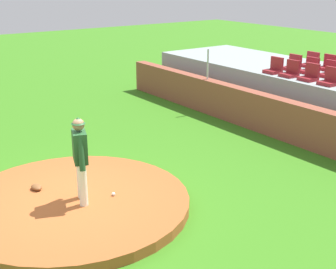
{
  "coord_description": "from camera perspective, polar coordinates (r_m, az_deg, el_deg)",
  "views": [
    {
      "loc": [
        8.07,
        -3.39,
        4.5
      ],
      "look_at": [
        0.0,
        2.36,
        1.11
      ],
      "focal_mm": 50.31,
      "sensor_mm": 36.0,
      "label": 1
    }
  ],
  "objects": [
    {
      "name": "ground_plane",
      "position": [
        9.84,
        -11.39,
        -8.73
      ],
      "size": [
        60.0,
        60.0,
        0.0
      ],
      "primitive_type": "plane",
      "color": "#357819"
    },
    {
      "name": "pitchers_mound",
      "position": [
        9.79,
        -11.43,
        -8.18
      ],
      "size": [
        4.71,
        4.71,
        0.21
      ],
      "primitive_type": "cylinder",
      "color": "#A75629",
      "rests_on": "ground_plane"
    },
    {
      "name": "pitcher",
      "position": [
        9.21,
        -10.6,
        -2.29
      ],
      "size": [
        0.74,
        0.4,
        1.75
      ],
      "rotation": [
        0.0,
        0.0,
        -0.34
      ],
      "color": "white",
      "rests_on": "pitchers_mound"
    },
    {
      "name": "baseball",
      "position": [
        9.73,
        -6.63,
        -7.17
      ],
      "size": [
        0.07,
        0.07,
        0.07
      ],
      "primitive_type": "sphere",
      "color": "white",
      "rests_on": "pitchers_mound"
    },
    {
      "name": "fielding_glove",
      "position": [
        10.29,
        -15.65,
        -6.16
      ],
      "size": [
        0.31,
        0.22,
        0.11
      ],
      "primitive_type": "ellipsoid",
      "rotation": [
        0.0,
        0.0,
        3.2
      ],
      "color": "brown",
      "rests_on": "pitchers_mound"
    },
    {
      "name": "brick_barrier",
      "position": [
        13.53,
        15.29,
        1.32
      ],
      "size": [
        16.2,
        0.4,
        1.14
      ],
      "primitive_type": "cube",
      "color": "brown",
      "rests_on": "ground_plane"
    },
    {
      "name": "fence_post_left",
      "position": [
        15.91,
        4.85,
        8.48
      ],
      "size": [
        0.06,
        0.06,
        1.01
      ],
      "primitive_type": "cylinder",
      "color": "silver",
      "rests_on": "brick_barrier"
    },
    {
      "name": "stadium_chair_0",
      "position": [
        15.55,
        12.77,
        7.86
      ],
      "size": [
        0.48,
        0.44,
        0.5
      ],
      "rotation": [
        0.0,
        0.0,
        3.14
      ],
      "color": "maroon",
      "rests_on": "bleacher_platform"
    },
    {
      "name": "stadium_chair_1",
      "position": [
        15.12,
        14.64,
        7.4
      ],
      "size": [
        0.48,
        0.44,
        0.5
      ],
      "rotation": [
        0.0,
        0.0,
        3.14
      ],
      "color": "maroon",
      "rests_on": "bleacher_platform"
    },
    {
      "name": "stadium_chair_2",
      "position": [
        14.71,
        16.81,
        6.91
      ],
      "size": [
        0.48,
        0.44,
        0.5
      ],
      "rotation": [
        0.0,
        0.0,
        3.14
      ],
      "color": "maroon",
      "rests_on": "bleacher_platform"
    },
    {
      "name": "stadium_chair_3",
      "position": [
        14.27,
        19.05,
        6.33
      ],
      "size": [
        0.48,
        0.44,
        0.5
      ],
      "rotation": [
        0.0,
        0.0,
        3.14
      ],
      "color": "maroon",
      "rests_on": "bleacher_platform"
    },
    {
      "name": "stadium_chair_7",
      "position": [
        16.21,
        14.9,
        8.13
      ],
      "size": [
        0.48,
        0.44,
        0.5
      ],
      "rotation": [
        0.0,
        0.0,
        3.14
      ],
      "color": "maroon",
      "rests_on": "bleacher_platform"
    },
    {
      "name": "stadium_chair_8",
      "position": [
        15.79,
        16.85,
        7.68
      ],
      "size": [
        0.48,
        0.44,
        0.5
      ],
      "rotation": [
        0.0,
        0.0,
        3.14
      ],
      "color": "maroon",
      "rests_on": "bleacher_platform"
    },
    {
      "name": "stadium_chair_9",
      "position": [
        15.4,
        19.03,
        7.19
      ],
      "size": [
        0.48,
        0.44,
        0.5
      ],
      "rotation": [
        0.0,
        0.0,
        3.14
      ],
      "color": "maroon",
      "rests_on": "bleacher_platform"
    },
    {
      "name": "stadium_chair_14",
      "position": [
        16.94,
        16.9,
        8.39
      ],
      "size": [
        0.48,
        0.44,
        0.5
      ],
      "rotation": [
        0.0,
        0.0,
        3.14
      ],
      "color": "maroon",
      "rests_on": "bleacher_platform"
    },
    {
      "name": "stadium_chair_15",
      "position": [
        16.54,
        18.83,
        7.96
      ],
      "size": [
        0.48,
        0.44,
        0.5
      ],
      "rotation": [
        0.0,
        0.0,
        3.14
      ],
      "color": "maroon",
      "rests_on": "bleacher_platform"
    }
  ]
}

